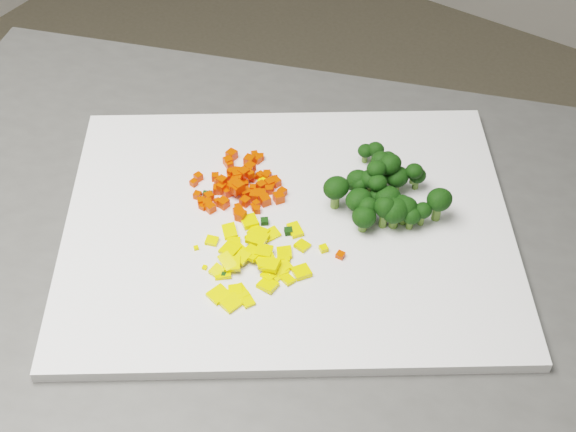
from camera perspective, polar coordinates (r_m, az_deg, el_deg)
The scene contains 156 objects.
cutting_board at distance 0.90m, azimuth -0.00°, elevation -0.74°, with size 0.50×0.39×0.01m, color white.
carrot_pile at distance 0.92m, azimuth -3.50°, elevation 2.89°, with size 0.11×0.11×0.03m, color #F12702, non-canonical shape.
pepper_pile at distance 0.85m, azimuth -2.53°, elevation -2.78°, with size 0.13×0.13×0.02m, color yellow, non-canonical shape.
broccoli_pile at distance 0.91m, azimuth 7.29°, elevation 2.79°, with size 0.13×0.13×0.06m, color black, non-canonical shape.
carrot_cube_0 at distance 0.91m, azimuth -4.61°, elevation 0.92°, with size 0.01×0.01×0.01m, color #F12702.
carrot_cube_1 at distance 0.92m, azimuth -2.24°, elevation 1.60°, with size 0.01×0.01×0.01m, color #F12702.
carrot_cube_2 at distance 0.93m, azimuth -3.64°, elevation 2.94°, with size 0.01×0.01×0.01m, color #F12702.
carrot_cube_3 at distance 0.93m, azimuth -3.17°, elevation 3.08°, with size 0.01×0.01×0.01m, color #F12702.
carrot_cube_4 at distance 0.96m, azimuth -4.28°, elevation 3.90°, with size 0.01×0.01×0.01m, color #F12702.
carrot_cube_5 at distance 0.91m, azimuth -6.14°, elevation 0.98°, with size 0.01×0.01×0.01m, color #F12702.
carrot_cube_6 at distance 0.90m, azimuth -3.51°, elevation 0.26°, with size 0.01×0.01×0.01m, color #F12702.
carrot_cube_7 at distance 0.93m, azimuth -2.72°, elevation 2.98°, with size 0.01×0.01×0.01m, color #F12702.
carrot_cube_8 at distance 0.91m, azimuth -6.19°, elevation 1.03°, with size 0.01×0.01×0.01m, color #F12702.
carrot_cube_9 at distance 0.94m, azimuth -4.05°, elevation 2.83°, with size 0.01×0.01×0.01m, color #F12702.
carrot_cube_10 at distance 0.91m, azimuth -3.92°, elevation 2.11°, with size 0.01×0.01×0.01m, color #F12702.
carrot_cube_11 at distance 0.94m, azimuth -6.72°, elevation 2.35°, with size 0.01×0.01×0.01m, color #F12702.
carrot_cube_12 at distance 0.97m, azimuth -2.39°, elevation 4.37°, with size 0.01×0.01×0.01m, color #F12702.
carrot_cube_13 at distance 0.93m, azimuth -2.74°, elevation 3.39°, with size 0.01×0.01×0.01m, color #F12702.
carrot_cube_14 at distance 0.93m, azimuth -1.20°, elevation 2.12°, with size 0.01×0.01×0.01m, color #F12702.
carrot_cube_15 at distance 0.93m, azimuth -1.91°, elevation 2.16°, with size 0.01×0.01×0.01m, color #F12702.
carrot_cube_16 at distance 0.92m, azimuth -4.35°, elevation 1.75°, with size 0.01×0.01×0.01m, color #F12702.
carrot_cube_17 at distance 0.96m, azimuth -2.19°, elevation 4.05°, with size 0.01×0.01×0.01m, color #F12702.
carrot_cube_18 at distance 0.92m, azimuth -6.46°, elevation 1.48°, with size 0.01×0.01×0.01m, color #F12702.
carrot_cube_19 at distance 0.94m, azimuth -2.72°, elevation 3.45°, with size 0.01×0.01×0.01m, color #F12702.
carrot_cube_20 at distance 0.91m, azimuth -0.67°, elevation 1.32°, with size 0.01×0.01×0.01m, color #F12702.
carrot_cube_21 at distance 0.91m, azimuth -1.64°, elevation 1.12°, with size 0.01×0.01×0.01m, color #F12702.
carrot_cube_22 at distance 0.93m, azimuth -3.59°, elevation 2.33°, with size 0.01×0.01×0.01m, color #F12702.
carrot_cube_23 at distance 0.94m, azimuth -3.66°, elevation 3.11°, with size 0.01×0.01×0.01m, color #F12702.
carrot_cube_24 at distance 0.91m, azimuth -3.53°, elevation 2.07°, with size 0.01×0.01×0.01m, color #F12702.
carrot_cube_25 at distance 0.95m, azimuth -4.21°, elevation 3.66°, with size 0.01×0.01×0.01m, color #F12702.
carrot_cube_26 at distance 0.96m, azimuth -2.31°, elevation 4.20°, with size 0.01×0.01×0.01m, color #F12702.
carrot_cube_27 at distance 0.93m, azimuth -3.94°, elevation 2.09°, with size 0.01×0.01×0.01m, color #F12702.
carrot_cube_28 at distance 0.90m, azimuth -5.53°, elevation 0.58°, with size 0.01×0.01×0.01m, color #F12702.
carrot_cube_29 at distance 0.92m, azimuth -1.36°, elevation 1.88°, with size 0.01×0.01×0.01m, color #F12702.
carrot_cube_30 at distance 0.90m, azimuth -2.23°, elevation 0.45°, with size 0.01×0.01×0.01m, color #F12702.
carrot_cube_31 at distance 0.93m, azimuth -3.10°, elevation 2.29°, with size 0.01×0.01×0.01m, color #F12702.
carrot_cube_32 at distance 0.93m, azimuth -1.30°, elevation 2.34°, with size 0.01×0.01×0.01m, color #F12702.
carrot_cube_33 at distance 0.94m, azimuth -0.92°, elevation 2.64°, with size 0.01×0.01×0.01m, color #F12702.
carrot_cube_34 at distance 0.89m, azimuth -3.38°, elevation 0.03°, with size 0.01×0.01×0.01m, color #F12702.
carrot_cube_35 at distance 0.92m, azimuth -4.72°, elevation 2.50°, with size 0.01×0.01×0.01m, color #F12702.
carrot_cube_36 at distance 0.91m, azimuth -3.69°, elevation 1.93°, with size 0.01×0.01×0.01m, color #F12702.
carrot_cube_37 at distance 0.92m, azimuth -3.77°, elevation 2.37°, with size 0.01×0.01×0.01m, color #F12702.
carrot_cube_38 at distance 0.91m, azimuth -0.70°, elevation 1.31°, with size 0.01×0.01×0.01m, color #F12702.
carrot_cube_39 at distance 0.94m, azimuth -1.97°, elevation 2.87°, with size 0.01×0.01×0.01m, color #F12702.
carrot_cube_40 at distance 0.92m, azimuth -5.63°, elevation 1.37°, with size 0.01×0.01×0.01m, color #F12702.
carrot_cube_41 at distance 0.91m, azimuth -3.07°, elevation 1.03°, with size 0.01×0.01×0.01m, color #F12702.
carrot_cube_42 at distance 0.94m, azimuth -1.55°, elevation 2.87°, with size 0.01×0.01×0.01m, color #F12702.
carrot_cube_43 at distance 0.91m, azimuth -2.18°, elevation 1.49°, with size 0.01×0.01×0.01m, color #F12702.
carrot_cube_44 at distance 0.92m, azimuth -3.05°, elevation 1.63°, with size 0.01×0.01×0.01m, color #F12702.
carrot_cube_45 at distance 0.92m, azimuth -2.52°, elevation 1.99°, with size 0.01×0.01×0.01m, color #F12702.
carrot_cube_46 at distance 0.93m, azimuth -4.09°, elevation 3.15°, with size 0.01×0.01×0.01m, color #F12702.
carrot_cube_47 at distance 0.91m, azimuth -3.57°, elevation 2.16°, with size 0.01×0.01×0.01m, color #F12702.
carrot_cube_48 at distance 0.91m, azimuth -5.03°, elevation 1.01°, with size 0.01×0.01×0.01m, color #F12702.
carrot_cube_49 at distance 0.93m, azimuth -4.83°, elevation 2.38°, with size 0.01×0.01×0.01m, color #F12702.
carrot_cube_50 at distance 0.94m, azimuth -5.19°, elevation 2.78°, with size 0.01×0.01×0.01m, color #F12702.
carrot_cube_51 at distance 0.92m, azimuth -3.48°, elevation 1.96°, with size 0.01×0.01×0.01m, color #F12702.
carrot_cube_52 at distance 0.93m, azimuth -4.50°, elevation 2.11°, with size 0.01×0.01×0.01m, color #F12702.
carrot_cube_53 at distance 0.93m, azimuth -1.48°, elevation 2.26°, with size 0.01×0.01×0.01m, color #F12702.
carrot_cube_54 at distance 0.94m, azimuth -6.39°, elevation 2.78°, with size 0.01×0.01×0.01m, color #F12702.
carrot_cube_55 at distance 0.91m, azimuth -2.39°, elevation 1.42°, with size 0.01×0.01×0.01m, color #F12702.
carrot_cube_56 at distance 0.91m, azimuth -1.91°, elevation 1.48°, with size 0.01×0.01×0.01m, color #F12702.
carrot_cube_57 at distance 0.92m, azimuth -4.75°, elevation 2.07°, with size 0.01×0.01×0.01m, color #F12702.
carrot_cube_58 at distance 0.92m, azimuth -0.42°, elevation 1.70°, with size 0.01×0.01×0.01m, color #F12702.
carrot_cube_59 at distance 0.93m, azimuth -0.84°, elevation 2.41°, with size 0.01×0.01×0.01m, color #F12702.
carrot_cube_60 at distance 0.93m, azimuth -3.68°, elevation 2.57°, with size 0.01×0.01×0.01m, color #F12702.
carrot_cube_61 at distance 0.94m, azimuth -1.50°, elevation 2.97°, with size 0.01×0.01×0.01m, color #F12702.
carrot_cube_62 at distance 0.97m, azimuth -4.03°, elevation 4.36°, with size 0.01×0.01×0.01m, color #F12702.
carrot_cube_63 at distance 0.91m, azimuth -5.76°, elevation 0.91°, with size 0.01×0.01×0.01m, color #F12702.
carrot_cube_64 at distance 0.89m, azimuth -3.57°, elevation 0.10°, with size 0.01×0.01×0.01m, color #F12702.
carrot_cube_65 at distance 0.92m, azimuth -5.05°, elevation 1.89°, with size 0.01×0.01×0.01m, color #F12702.
carrot_cube_66 at distance 0.90m, azimuth -3.61°, elevation 0.63°, with size 0.01×0.01×0.01m, color #F12702.
carrot_cube_67 at distance 0.91m, azimuth -3.95°, elevation 2.00°, with size 0.01×0.01×0.01m, color #F12702.
carrot_cube_68 at distance 0.93m, azimuth -3.81°, elevation 3.04°, with size 0.01×0.01×0.01m, color #F12702.
carrot_cube_69 at distance 0.96m, azimuth -2.77°, elevation 3.98°, with size 0.01×0.01×0.01m, color #F12702.
carrot_cube_70 at distance 0.96m, azimuth -1.94°, elevation 4.22°, with size 0.01×0.01×0.01m, color #F12702.
carrot_cube_71 at distance 0.91m, azimuth -2.28°, elevation 0.84°, with size 0.01×0.01×0.01m, color #F12702.
carrot_cube_72 at distance 0.92m, azimuth -3.60°, elevation 2.71°, with size 0.01×0.01×0.01m, color #F12702.
carrot_cube_73 at distance 0.94m, azimuth -2.51°, elevation 2.69°, with size 0.01×0.01×0.01m, color #F12702.
pepper_chunk_0 at distance 0.84m, azimuth -4.66°, elevation -4.10°, with size 0.02×0.01×0.00m, color yellow.
pepper_chunk_1 at distance 0.86m, azimuth -3.32°, elevation -2.50°, with size 0.02×0.01×0.00m, color yellow.
pepper_chunk_2 at distance 0.87m, azimuth -2.19°, elevation -1.60°, with size 0.02×0.02×0.00m, color yellow.
pepper_chunk_3 at distance 0.85m, azimuth -3.28°, elevation -2.94°, with size 0.02×0.01×0.00m, color yellow.
pepper_chunk_4 at distance 0.88m, azimuth -1.23°, elevation -1.31°, with size 0.02×0.01×0.00m, color yellow.
pepper_chunk_5 at distance 0.86m, azimuth -0.26°, elevation -2.62°, with size 0.02×0.02×0.00m, color yellow.
pepper_chunk_6 at distance 0.84m, azimuth -1.42°, elevation -4.29°, with size 0.01×0.01×0.00m, color yellow.
pepper_chunk_7 at distance 0.88m, azimuth -4.17°, elevation -1.09°, with size 0.02×0.01×0.01m, color yellow.
pepper_chunk_8 at distance 0.85m, azimuth -1.70°, elevation -2.97°, with size 0.02×0.02×0.00m, color yellow.
pepper_chunk_9 at distance 0.85m, azimuth -0.29°, elevation -2.83°, with size 0.01×0.02×0.00m, color yellow.
pepper_chunk_10 at distance 0.88m, azimuth -2.11°, elevation -1.18°, with size 0.02×0.02×0.01m, color yellow.
pepper_chunk_11 at distance 0.84m, azimuth -4.33°, elevation -3.26°, with size 0.02×0.01×0.00m, color yellow.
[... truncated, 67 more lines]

